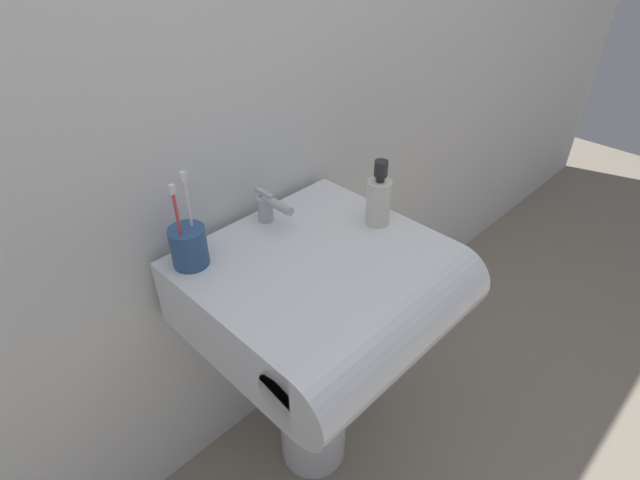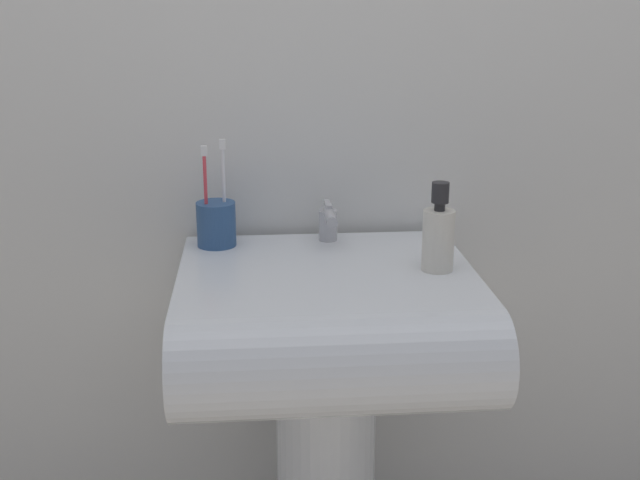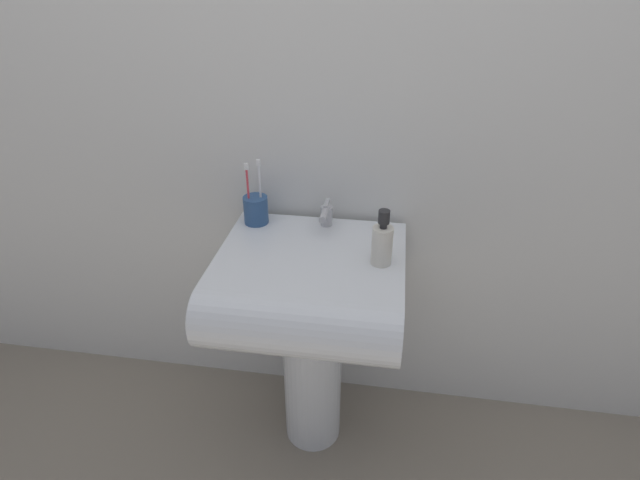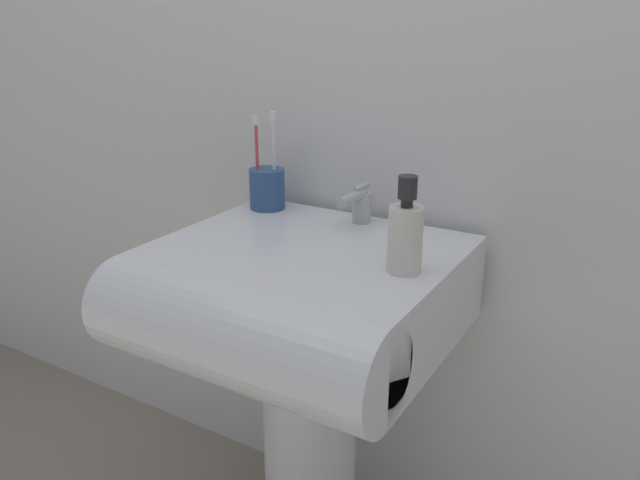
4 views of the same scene
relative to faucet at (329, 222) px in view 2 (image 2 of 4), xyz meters
name	(u,v)px [view 2 (image 2 of 4)]	position (x,y,z in m)	size (l,w,h in m)	color
wall_back	(315,29)	(-0.02, 0.11, 0.38)	(5.00, 0.05, 2.40)	silver
sink_basin	(329,324)	(-0.02, -0.23, -0.13)	(0.55, 0.54, 0.17)	white
faucet	(329,222)	(0.00, 0.00, 0.00)	(0.04, 0.12, 0.08)	#B7B7BC
toothbrush_cup	(216,223)	(-0.23, 0.00, 0.00)	(0.08, 0.08, 0.22)	#2D5184
soap_bottle	(438,236)	(0.19, -0.19, 0.02)	(0.06, 0.06, 0.17)	silver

